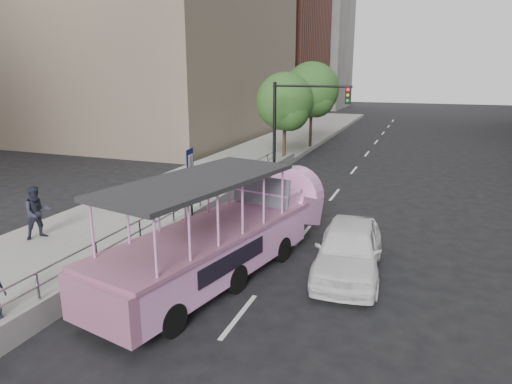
{
  "coord_description": "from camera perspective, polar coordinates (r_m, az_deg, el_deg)",
  "views": [
    {
      "loc": [
        4.86,
        -11.13,
        5.75
      ],
      "look_at": [
        -0.55,
        3.35,
        1.64
      ],
      "focal_mm": 32.0,
      "sensor_mm": 36.0,
      "label": 1
    }
  ],
  "objects": [
    {
      "name": "street_tree_far",
      "position": [
        34.04,
        7.11,
        12.33
      ],
      "size": [
        3.97,
        3.97,
        6.45
      ],
      "color": "#382419",
      "rests_on": "ground"
    },
    {
      "name": "traffic_signal",
      "position": [
        24.63,
        5.02,
        9.57
      ],
      "size": [
        4.2,
        0.32,
        5.2
      ],
      "color": "black",
      "rests_on": "ground"
    },
    {
      "name": "street_tree_near",
      "position": [
        28.33,
        3.77,
        10.93
      ],
      "size": [
        3.52,
        3.52,
        5.72
      ],
      "color": "#382419",
      "rests_on": "ground"
    },
    {
      "name": "guardrail",
      "position": [
        16.04,
        -10.34,
        -2.06
      ],
      "size": [
        0.07,
        22.0,
        0.71
      ],
      "color": "#BDBCC1",
      "rests_on": "kerb_wall"
    },
    {
      "name": "car",
      "position": [
        13.56,
        11.52,
        -6.97
      ],
      "size": [
        2.18,
        4.67,
        1.55
      ],
      "primitive_type": "imported",
      "rotation": [
        0.0,
        0.0,
        0.08
      ],
      "color": "white",
      "rests_on": "ground"
    },
    {
      "name": "kerb_wall",
      "position": [
        16.25,
        -10.23,
        -4.3
      ],
      "size": [
        0.24,
        30.0,
        0.36
      ],
      "primitive_type": "cube",
      "color": "#A6A6A0",
      "rests_on": "sidewalk"
    },
    {
      "name": "parking_sign",
      "position": [
        16.72,
        -8.16,
        1.39
      ],
      "size": [
        0.13,
        0.69,
        3.07
      ],
      "color": "black",
      "rests_on": "ground"
    },
    {
      "name": "pedestrian_mid",
      "position": [
        16.85,
        -25.67,
        -2.31
      ],
      "size": [
        1.03,
        1.1,
        1.8
      ],
      "primitive_type": "imported",
      "rotation": [
        0.0,
        0.0,
        1.04
      ],
      "color": "#262938",
      "rests_on": "sidewalk"
    },
    {
      "name": "ground",
      "position": [
        13.44,
        -2.84,
        -10.48
      ],
      "size": [
        160.0,
        160.0,
        0.0
      ],
      "primitive_type": "plane",
      "color": "black"
    },
    {
      "name": "sidewalk",
      "position": [
        24.3,
        -6.0,
        1.47
      ],
      "size": [
        5.5,
        80.0,
        0.3
      ],
      "primitive_type": "cube",
      "color": "#A2A29D",
      "rests_on": "ground"
    },
    {
      "name": "midrise_stone_b",
      "position": [
        78.09,
        5.22,
        17.93
      ],
      "size": [
        16.0,
        14.0,
        20.0
      ],
      "primitive_type": "cube",
      "color": "gray",
      "rests_on": "ground"
    },
    {
      "name": "midrise_brick",
      "position": [
        63.81,
        -0.68,
        21.4
      ],
      "size": [
        18.0,
        16.0,
        26.0
      ],
      "primitive_type": "cube",
      "color": "brown",
      "rests_on": "ground"
    },
    {
      "name": "duck_boat",
      "position": [
        13.42,
        -3.5,
        -5.28
      ],
      "size": [
        4.08,
        9.45,
        3.05
      ],
      "color": "black",
      "rests_on": "ground"
    }
  ]
}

